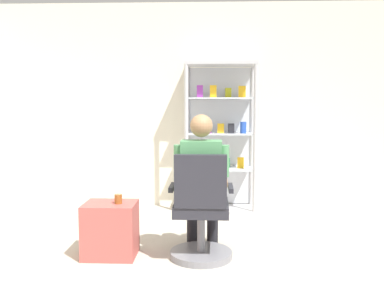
# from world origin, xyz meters

# --- Properties ---
(back_wall) EXTENTS (6.00, 0.10, 2.70)m
(back_wall) POSITION_xyz_m (0.00, 3.00, 1.35)
(back_wall) COLOR silver
(back_wall) RESTS_ON ground
(display_cabinet_main) EXTENTS (0.90, 0.45, 1.90)m
(display_cabinet_main) POSITION_xyz_m (0.40, 2.76, 0.96)
(display_cabinet_main) COLOR #B7B7BC
(display_cabinet_main) RESTS_ON ground
(office_chair) EXTENTS (0.56, 0.56, 0.96)m
(office_chair) POSITION_xyz_m (0.19, 0.93, 0.39)
(office_chair) COLOR slate
(office_chair) RESTS_ON ground
(seated_shopkeeper) EXTENTS (0.49, 0.57, 1.29)m
(seated_shopkeeper) POSITION_xyz_m (0.19, 1.09, 0.71)
(seated_shopkeeper) COLOR black
(seated_shopkeeper) RESTS_ON ground
(storage_crate) EXTENTS (0.47, 0.38, 0.49)m
(storage_crate) POSITION_xyz_m (-0.63, 1.00, 0.25)
(storage_crate) COLOR #B24C47
(storage_crate) RESTS_ON ground
(tea_glass) EXTENTS (0.07, 0.07, 0.08)m
(tea_glass) POSITION_xyz_m (-0.55, 0.98, 0.53)
(tea_glass) COLOR brown
(tea_glass) RESTS_ON storage_crate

